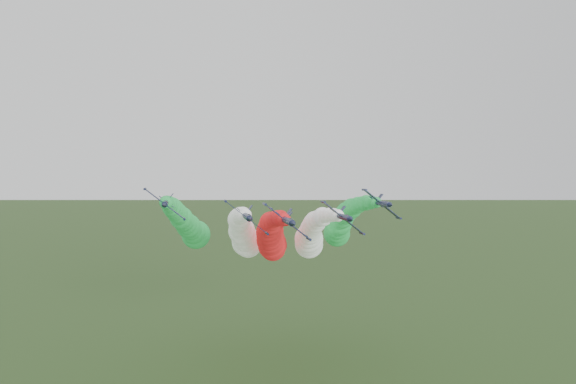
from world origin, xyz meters
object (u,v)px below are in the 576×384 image
Objects in this scene: jet_inner_right at (311,235)px; jet_outer_right at (341,223)px; jet_inner_left at (244,235)px; jet_outer_left at (187,225)px; jet_trail at (275,236)px; jet_lead at (271,238)px.

jet_inner_right is 1.00× the size of jet_outer_right.
jet_inner_left reaches higher than jet_inner_right.
jet_inner_right is (17.67, 1.20, -0.68)m from jet_inner_left.
jet_outer_left is 1.00× the size of jet_outer_right.
jet_trail is at bearing 118.99° from jet_inner_right.
jet_outer_left is at bearing 134.83° from jet_lead.
jet_lead is 0.99× the size of jet_outer_left.
jet_lead is at bearing -140.70° from jet_inner_right.
jet_outer_right is (22.88, 18.95, 1.30)m from jet_lead.
jet_inner_left is 1.00× the size of jet_inner_right.
jet_trail is (-18.34, 4.42, -3.61)m from jet_outer_right.
jet_trail is at bearing 7.90° from jet_outer_left.
jet_outer_left is (-14.23, 11.34, 1.72)m from jet_inner_left.
jet_outer_right is 19.21m from jet_trail.
jet_outer_left reaches higher than jet_outer_right.
jet_inner_right is at bearing -17.63° from jet_outer_left.
jet_outer_right is (42.75, -1.03, -0.31)m from jet_outer_left.
jet_inner_left is 30.36m from jet_outer_right.
jet_outer_right is at bearing -1.39° from jet_outer_left.
jet_outer_left is at bearing 162.37° from jet_inner_right.
jet_outer_right reaches higher than jet_inner_left.
jet_outer_left is at bearing 178.61° from jet_outer_right.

